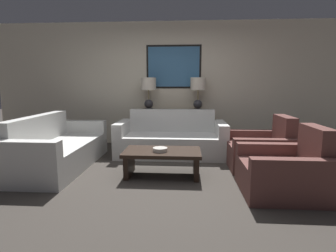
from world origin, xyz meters
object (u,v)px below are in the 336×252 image
couch_by_back_wall (171,140)px  couch_by_side (58,150)px  coffee_table (162,157)px  armchair_near_camera (285,172)px  table_lamp_left (149,88)px  decorative_bowl (160,150)px  armchair_near_back_wall (261,151)px  table_lamp_right (198,88)px  console_table (173,128)px

couch_by_back_wall → couch_by_side: bearing=-153.7°
coffee_table → armchair_near_camera: bearing=-18.3°
couch_by_side → armchair_near_camera: bearing=-14.0°
table_lamp_left → coffee_table: 2.15m
decorative_bowl → armchair_near_back_wall: bearing=20.0°
table_lamp_left → armchair_near_camera: bearing=-49.9°
armchair_near_camera → table_lamp_right: bearing=112.1°
armchair_near_back_wall → armchair_near_camera: 1.03m
console_table → table_lamp_right: size_ratio=2.32×
console_table → decorative_bowl: (-0.09, -1.93, 0.01)m
armchair_near_camera → coffee_table: bearing=161.7°
couch_by_side → coffee_table: size_ratio=1.82×
table_lamp_right → armchair_near_back_wall: (0.97, -1.36, -0.97)m
couch_by_side → armchair_near_back_wall: same height
table_lamp_left → decorative_bowl: table_lamp_left is taller
decorative_bowl → couch_by_side: bearing=168.0°
table_lamp_right → armchair_near_camera: table_lamp_right is taller
couch_by_back_wall → armchair_near_back_wall: size_ratio=2.13×
console_table → couch_by_back_wall: bearing=-90.0°
couch_by_side → decorative_bowl: 1.74m
couch_by_back_wall → coffee_table: bearing=-93.1°
couch_by_back_wall → couch_by_side: 1.99m
armchair_near_back_wall → armchair_near_camera: bearing=-90.0°
table_lamp_left → armchair_near_camera: size_ratio=0.71×
table_lamp_right → armchair_near_back_wall: table_lamp_right is taller
couch_by_back_wall → armchair_near_camera: bearing=-48.8°
table_lamp_right → armchair_near_back_wall: 1.93m
table_lamp_left → decorative_bowl: bearing=-77.4°
couch_by_side → decorative_bowl: bearing=-12.0°
table_lamp_left → table_lamp_right: (1.04, 0.00, 0.00)m
couch_by_back_wall → armchair_near_camera: 2.26m
couch_by_back_wall → decorative_bowl: couch_by_back_wall is taller
couch_by_side → armchair_near_back_wall: (3.27, 0.21, -0.02)m
table_lamp_left → console_table: bearing=0.0°
table_lamp_right → couch_by_back_wall: size_ratio=0.33×
armchair_near_camera → decorative_bowl: bearing=163.9°
console_table → decorative_bowl: size_ratio=7.52×
table_lamp_left → armchair_near_back_wall: bearing=-34.0°
table_lamp_right → decorative_bowl: table_lamp_right is taller
couch_by_back_wall → coffee_table: couch_by_back_wall is taller
couch_by_back_wall → table_lamp_left: bearing=127.2°
table_lamp_right → table_lamp_left: bearing=180.0°
couch_by_side → coffee_table: couch_by_side is taller
console_table → armchair_near_camera: 2.82m
table_lamp_left → decorative_bowl: (0.43, -1.93, -0.83)m
table_lamp_left → coffee_table: table_lamp_left is taller
console_table → decorative_bowl: bearing=-92.7°
couch_by_back_wall → decorative_bowl: 1.25m
couch_by_back_wall → couch_by_side: same height
table_lamp_left → couch_by_back_wall: bearing=-52.8°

